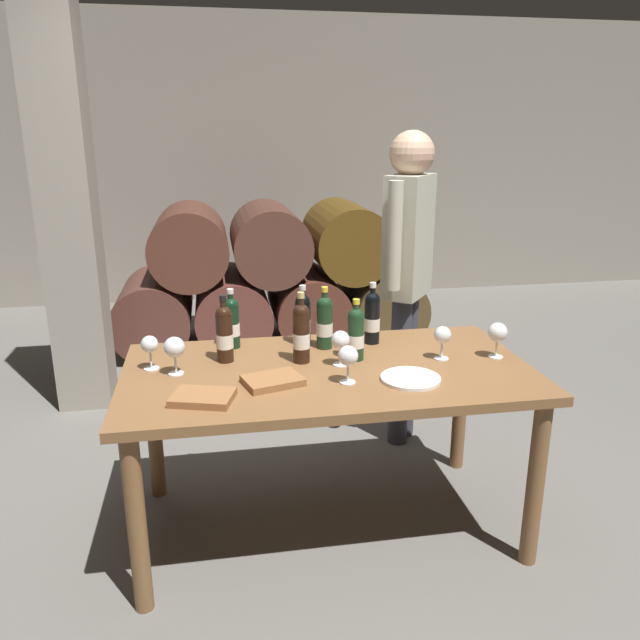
{
  "coord_description": "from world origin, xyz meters",
  "views": [
    {
      "loc": [
        -0.45,
        -2.39,
        1.72
      ],
      "look_at": [
        0.0,
        0.2,
        0.91
      ],
      "focal_mm": 35.0,
      "sensor_mm": 36.0,
      "label": 1
    }
  ],
  "objects": [
    {
      "name": "wine_glass_2",
      "position": [
        -0.62,
        0.04,
        0.87
      ],
      "size": [
        0.09,
        0.09,
        0.16
      ],
      "color": "white",
      "rests_on": "dining_table"
    },
    {
      "name": "wine_bottle_5",
      "position": [
        0.14,
        0.08,
        0.88
      ],
      "size": [
        0.07,
        0.07,
        0.27
      ],
      "color": "#19381E",
      "rests_on": "dining_table"
    },
    {
      "name": "leather_ledger",
      "position": [
        -0.25,
        -0.13,
        0.77
      ],
      "size": [
        0.26,
        0.22,
        0.03
      ],
      "primitive_type": "cube",
      "rotation": [
        0.0,
        0.0,
        0.28
      ],
      "color": "#936038",
      "rests_on": "dining_table"
    },
    {
      "name": "ground_plane",
      "position": [
        0.0,
        0.0,
        0.0
      ],
      "size": [
        14.0,
        14.0,
        0.0
      ],
      "primitive_type": "plane",
      "color": "#66635E"
    },
    {
      "name": "serving_plate",
      "position": [
        0.3,
        -0.19,
        0.77
      ],
      "size": [
        0.24,
        0.24,
        0.01
      ],
      "primitive_type": "cylinder",
      "color": "white",
      "rests_on": "dining_table"
    },
    {
      "name": "dining_table",
      "position": [
        0.0,
        0.0,
        0.67
      ],
      "size": [
        1.7,
        0.9,
        0.76
      ],
      "color": "brown",
      "rests_on": "ground_plane"
    },
    {
      "name": "wine_bottle_4",
      "position": [
        -0.38,
        0.33,
        0.88
      ],
      "size": [
        0.07,
        0.07,
        0.28
      ],
      "color": "black",
      "rests_on": "dining_table"
    },
    {
      "name": "sommelier_presenting",
      "position": [
        0.57,
        0.75,
        1.04
      ],
      "size": [
        0.34,
        0.41,
        1.72
      ],
      "color": "#383842",
      "rests_on": "ground_plane"
    },
    {
      "name": "wine_bottle_1",
      "position": [
        -0.1,
        0.09,
        0.89
      ],
      "size": [
        0.07,
        0.07,
        0.31
      ],
      "color": "black",
      "rests_on": "dining_table"
    },
    {
      "name": "wine_bottle_2",
      "position": [
        -0.42,
        0.16,
        0.89
      ],
      "size": [
        0.07,
        0.07,
        0.29
      ],
      "color": "black",
      "rests_on": "dining_table"
    },
    {
      "name": "wine_glass_4",
      "position": [
        0.75,
        -0.0,
        0.87
      ],
      "size": [
        0.08,
        0.08,
        0.16
      ],
      "color": "white",
      "rests_on": "dining_table"
    },
    {
      "name": "wine_glass_5",
      "position": [
        0.05,
        -0.17,
        0.87
      ],
      "size": [
        0.08,
        0.08,
        0.15
      ],
      "color": "white",
      "rests_on": "dining_table"
    },
    {
      "name": "wine_glass_3",
      "position": [
        0.5,
        0.02,
        0.87
      ],
      "size": [
        0.07,
        0.07,
        0.15
      ],
      "color": "white",
      "rests_on": "dining_table"
    },
    {
      "name": "wine_bottle_3",
      "position": [
        0.26,
        0.28,
        0.89
      ],
      "size": [
        0.07,
        0.07,
        0.29
      ],
      "color": "black",
      "rests_on": "dining_table"
    },
    {
      "name": "wine_glass_0",
      "position": [
        -0.73,
        0.11,
        0.86
      ],
      "size": [
        0.07,
        0.07,
        0.15
      ],
      "color": "white",
      "rests_on": "dining_table"
    },
    {
      "name": "wine_bottle_6",
      "position": [
        -0.06,
        0.32,
        0.88
      ],
      "size": [
        0.07,
        0.07,
        0.28
      ],
      "color": "black",
      "rests_on": "dining_table"
    },
    {
      "name": "stone_pillar",
      "position": [
        -1.3,
        1.6,
        1.3
      ],
      "size": [
        0.32,
        0.32,
        2.6
      ],
      "primitive_type": "cube",
      "color": "gray",
      "rests_on": "ground_plane"
    },
    {
      "name": "barrel_stack",
      "position": [
        -0.0,
        2.6,
        0.53
      ],
      "size": [
        2.49,
        0.9,
        1.15
      ],
      "color": "#542E27",
      "rests_on": "ground_plane"
    },
    {
      "name": "cellar_back_wall",
      "position": [
        0.0,
        4.2,
        1.4
      ],
      "size": [
        10.0,
        0.24,
        2.8
      ],
      "primitive_type": "cube",
      "color": "gray",
      "rests_on": "ground_plane"
    },
    {
      "name": "wine_bottle_0",
      "position": [
        0.03,
        0.25,
        0.88
      ],
      "size": [
        0.07,
        0.07,
        0.29
      ],
      "color": "#19381E",
      "rests_on": "dining_table"
    },
    {
      "name": "wine_glass_1",
      "position": [
        0.06,
        0.02,
        0.87
      ],
      "size": [
        0.08,
        0.08,
        0.15
      ],
      "color": "white",
      "rests_on": "dining_table"
    },
    {
      "name": "tasting_notebook",
      "position": [
        -0.52,
        -0.25,
        0.77
      ],
      "size": [
        0.26,
        0.22,
        0.03
      ],
      "primitive_type": "cube",
      "rotation": [
        0.0,
        0.0,
        -0.29
      ],
      "color": "#936038",
      "rests_on": "dining_table"
    }
  ]
}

